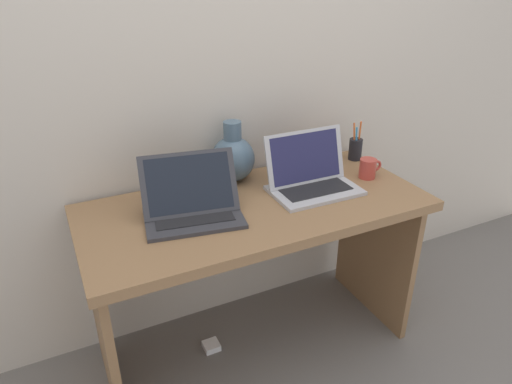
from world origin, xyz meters
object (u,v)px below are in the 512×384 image
laptop_left (192,202)px  laptop_right (310,175)px  power_brick (211,346)px  coffee_mug (368,168)px  pen_cup (355,149)px  green_vase (233,157)px

laptop_left → laptop_right: laptop_right is taller
laptop_left → power_brick: bearing=41.6°
laptop_right → coffee_mug: 0.29m
laptop_right → coffee_mug: size_ratio=3.29×
laptop_left → pen_cup: size_ratio=2.04×
pen_cup → laptop_left: bearing=-167.8°
power_brick → pen_cup: bearing=9.4°
laptop_right → pen_cup: 0.40m
laptop_right → pen_cup: (0.36, 0.18, -0.01)m
coffee_mug → pen_cup: bearing=68.5°
laptop_right → pen_cup: bearing=26.3°
power_brick → laptop_right: bearing=-5.5°
laptop_left → green_vase: green_vase is taller
laptop_left → green_vase: (0.26, 0.23, 0.04)m
laptop_left → power_brick: laptop_left is taller
laptop_right → green_vase: 0.33m
laptop_left → pen_cup: laptop_left is taller
green_vase → coffee_mug: 0.59m
green_vase → power_brick: (-0.20, -0.17, -0.82)m
power_brick → laptop_left: bearing=-138.4°
laptop_right → pen_cup: size_ratio=1.89×
laptop_right → power_brick: size_ratio=5.11×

